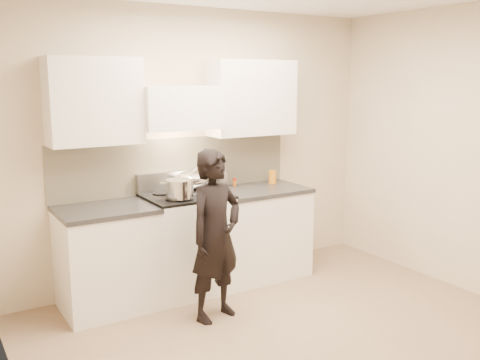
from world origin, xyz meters
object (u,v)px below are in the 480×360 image
Objects in this scene: person at (216,235)px; counter_right at (259,231)px; stove at (187,243)px; wok at (191,180)px; utensil_crock at (222,178)px.

counter_right is at bearing 22.28° from person.
stove is at bearing -180.00° from counter_right.
person is (-0.06, -0.67, 0.25)m from stove.
wok is (-0.70, 0.14, 0.59)m from counter_right.
utensil_crock reaches higher than wok.
person reaches higher than counter_right.
wok reaches higher than stove.
counter_right is (0.83, 0.00, -0.01)m from stove.
person is at bearing -94.93° from stove.
wok is at bearing 62.44° from person.
counter_right is 2.76× the size of utensil_crock.
person reaches higher than stove.
utensil_crock is 1.08m from person.
wok reaches higher than counter_right.
utensil_crock is (0.51, 0.20, 0.55)m from stove.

